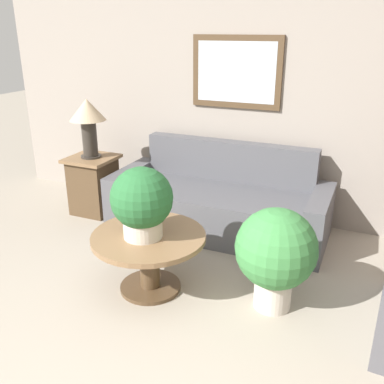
{
  "coord_description": "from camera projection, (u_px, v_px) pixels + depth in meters",
  "views": [
    {
      "loc": [
        1.01,
        -1.2,
        1.98
      ],
      "look_at": [
        -0.43,
        2.08,
        0.59
      ],
      "focal_mm": 40.0,
      "sensor_mm": 36.0,
      "label": 1
    }
  ],
  "objects": [
    {
      "name": "coffee_table",
      "position": [
        149.0,
        250.0,
        3.34
      ],
      "size": [
        0.89,
        0.89,
        0.48
      ],
      "color": "#4C3823",
      "rests_on": "ground_plane"
    },
    {
      "name": "potted_plant_on_table",
      "position": [
        142.0,
        201.0,
        3.16
      ],
      "size": [
        0.47,
        0.47,
        0.55
      ],
      "color": "beige",
      "rests_on": "coffee_table"
    },
    {
      "name": "wall_back",
      "position": [
        272.0,
        98.0,
        4.34
      ],
      "size": [
        6.51,
        0.09,
        2.6
      ],
      "color": "gray",
      "rests_on": "ground_plane"
    },
    {
      "name": "couch_main",
      "position": [
        219.0,
        203.0,
        4.39
      ],
      "size": [
        2.2,
        0.87,
        0.87
      ],
      "color": "#4C4C51",
      "rests_on": "ground_plane"
    },
    {
      "name": "potted_plant_floor",
      "position": [
        276.0,
        252.0,
        3.08
      ],
      "size": [
        0.6,
        0.6,
        0.79
      ],
      "color": "beige",
      "rests_on": "ground_plane"
    },
    {
      "name": "side_table",
      "position": [
        94.0,
        184.0,
        4.8
      ],
      "size": [
        0.5,
        0.5,
        0.65
      ],
      "color": "#4C3823",
      "rests_on": "ground_plane"
    },
    {
      "name": "table_lamp",
      "position": [
        88.0,
        117.0,
        4.52
      ],
      "size": [
        0.39,
        0.39,
        0.63
      ],
      "color": "#2D2823",
      "rests_on": "side_table"
    }
  ]
}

